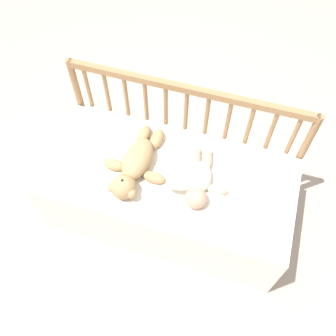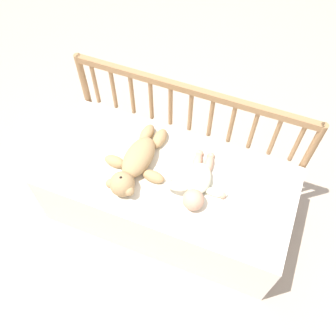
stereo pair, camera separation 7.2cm
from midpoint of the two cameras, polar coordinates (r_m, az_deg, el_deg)
name	(u,v)px [view 1 (the left image)]	position (r m, az deg, el deg)	size (l,w,h in m)	color
ground_plane	(168,212)	(2.22, -0.97, -6.82)	(12.00, 12.00, 0.00)	tan
crib_mattress	(168,195)	(2.04, -1.05, -4.23)	(1.27, 0.58, 0.42)	white
crib_rail	(186,115)	(1.95, 1.67, 8.07)	(1.27, 0.04, 0.73)	#997047
blanket	(165,172)	(1.86, -1.64, -0.71)	(0.81, 0.53, 0.01)	silver
teddy_bear	(135,165)	(1.84, -6.15, 0.50)	(0.33, 0.46, 0.12)	tan
baby	(199,181)	(1.79, 3.55, -2.01)	(0.30, 0.36, 0.10)	#EAEACC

